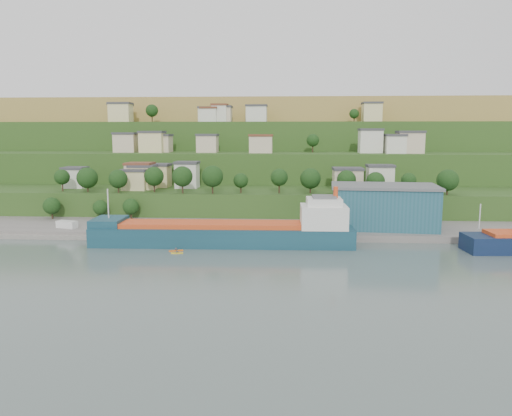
# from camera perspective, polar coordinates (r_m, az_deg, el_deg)

# --- Properties ---
(ground) EXTENTS (500.00, 500.00, 0.00)m
(ground) POSITION_cam_1_polar(r_m,az_deg,el_deg) (126.32, -3.18, -5.21)
(ground) COLOR #485854
(ground) RESTS_ON ground
(quay) EXTENTS (220.00, 26.00, 4.00)m
(quay) POSITION_cam_1_polar(r_m,az_deg,el_deg) (152.90, 5.53, -2.81)
(quay) COLOR slate
(quay) RESTS_ON ground
(pebble_beach) EXTENTS (40.00, 18.00, 2.40)m
(pebble_beach) POSITION_cam_1_polar(r_m,az_deg,el_deg) (162.58, -21.87, -2.71)
(pebble_beach) COLOR slate
(pebble_beach) RESTS_ON ground
(hillside) EXTENTS (360.00, 211.52, 96.00)m
(hillside) POSITION_cam_1_polar(r_m,az_deg,el_deg) (292.41, 0.69, 2.69)
(hillside) COLOR #284719
(hillside) RESTS_ON ground
(cargo_ship_near) EXTENTS (70.70, 12.58, 18.12)m
(cargo_ship_near) POSITION_cam_1_polar(r_m,az_deg,el_deg) (135.09, -2.89, -3.04)
(cargo_ship_near) COLOR #123545
(cargo_ship_near) RESTS_ON ground
(warehouse) EXTENTS (32.50, 21.55, 12.80)m
(warehouse) POSITION_cam_1_polar(r_m,az_deg,el_deg) (153.94, 14.37, 0.22)
(warehouse) COLOR #1F515E
(warehouse) RESTS_ON quay
(caravan) EXTENTS (6.68, 4.34, 2.89)m
(caravan) POSITION_cam_1_polar(r_m,az_deg,el_deg) (159.34, -20.79, -1.90)
(caravan) COLOR silver
(caravan) RESTS_ON pebble_beach
(dinghy) EXTENTS (3.90, 2.39, 0.73)m
(dinghy) POSITION_cam_1_polar(r_m,az_deg,el_deg) (158.58, -19.60, -2.29)
(dinghy) COLOR silver
(dinghy) RESTS_ON pebble_beach
(kayak_orange) EXTENTS (3.60, 1.92, 0.90)m
(kayak_orange) POSITION_cam_1_polar(r_m,az_deg,el_deg) (130.15, -9.13, -4.78)
(kayak_orange) COLOR orange
(kayak_orange) RESTS_ON ground
(kayak_yellow) EXTENTS (3.08, 0.97, 0.76)m
(kayak_yellow) POSITION_cam_1_polar(r_m,az_deg,el_deg) (127.71, -9.02, -5.05)
(kayak_yellow) COLOR gold
(kayak_yellow) RESTS_ON ground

